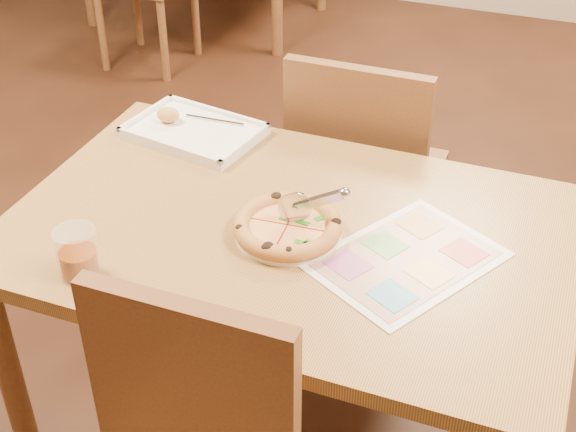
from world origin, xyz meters
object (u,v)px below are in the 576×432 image
(appetizer_tray, at_px, (192,131))
(menu, at_px, (407,259))
(pizza, at_px, (287,226))
(pizza_cutter, at_px, (312,203))
(chair_far, at_px, (362,159))
(glass_tumbler, at_px, (78,256))
(plate, at_px, (288,232))
(dining_table, at_px, (290,256))

(appetizer_tray, bearing_deg, menu, -25.65)
(pizza, bearing_deg, pizza_cutter, 33.12)
(chair_far, height_order, pizza, chair_far)
(appetizer_tray, bearing_deg, chair_far, 36.31)
(appetizer_tray, bearing_deg, glass_tumbler, -85.21)
(chair_far, height_order, pizza_cutter, chair_far)
(chair_far, bearing_deg, plate, 90.55)
(pizza, relative_size, pizza_cutter, 1.70)
(glass_tumbler, bearing_deg, pizza_cutter, 38.12)
(pizza, height_order, glass_tumbler, glass_tumbler)
(appetizer_tray, bearing_deg, dining_table, -36.87)
(pizza, bearing_deg, menu, 1.80)
(pizza, bearing_deg, chair_far, 90.61)
(chair_far, relative_size, appetizer_tray, 1.23)
(chair_far, relative_size, pizza, 1.89)
(dining_table, relative_size, menu, 3.29)
(glass_tumbler, bearing_deg, dining_table, 42.47)
(plate, bearing_deg, menu, 0.71)
(glass_tumbler, relative_size, menu, 0.28)
(pizza, bearing_deg, plate, 97.78)
(plate, relative_size, pizza, 0.98)
(chair_far, relative_size, menu, 1.19)
(dining_table, distance_m, pizza, 0.12)
(appetizer_tray, xyz_separation_m, menu, (0.69, -0.33, -0.01))
(dining_table, bearing_deg, chair_far, 90.00)
(pizza_cutter, bearing_deg, chair_far, 75.26)
(pizza, height_order, menu, pizza)
(chair_far, bearing_deg, pizza_cutter, 94.96)
(pizza, xyz_separation_m, glass_tumbler, (-0.36, -0.29, 0.02))
(dining_table, distance_m, glass_tumbler, 0.50)
(plate, height_order, menu, plate)
(plate, xyz_separation_m, glass_tumbler, (-0.36, -0.29, 0.04))
(chair_far, height_order, menu, chair_far)
(plate, height_order, appetizer_tray, appetizer_tray)
(chair_far, xyz_separation_m, glass_tumbler, (-0.35, -0.92, 0.20))
(dining_table, bearing_deg, menu, -5.29)
(pizza_cutter, bearing_deg, plate, -171.75)
(plate, xyz_separation_m, pizza, (0.00, -0.01, 0.02))
(appetizer_tray, relative_size, glass_tumbler, 3.40)
(glass_tumbler, bearing_deg, chair_far, 69.12)
(pizza, distance_m, appetizer_tray, 0.53)
(chair_far, distance_m, plate, 0.65)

